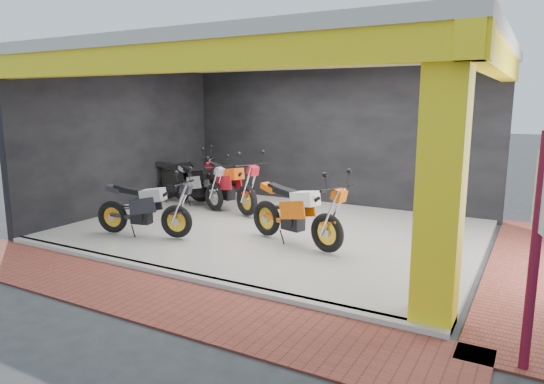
# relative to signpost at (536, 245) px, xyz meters

# --- Properties ---
(ground) EXTENTS (80.00, 80.00, 0.00)m
(ground) POSITION_rel_signpost_xyz_m (-4.76, 1.35, -1.33)
(ground) COLOR #2D2D30
(ground) RESTS_ON ground
(showroom_floor) EXTENTS (8.00, 6.00, 0.10)m
(showroom_floor) POSITION_rel_signpost_xyz_m (-4.76, 3.35, -1.28)
(showroom_floor) COLOR silver
(showroom_floor) RESTS_ON ground
(showroom_ceiling) EXTENTS (8.40, 6.40, 0.20)m
(showroom_ceiling) POSITION_rel_signpost_xyz_m (-4.76, 3.35, 2.27)
(showroom_ceiling) COLOR beige
(showroom_ceiling) RESTS_ON corner_column
(back_wall) EXTENTS (8.20, 0.20, 3.50)m
(back_wall) POSITION_rel_signpost_xyz_m (-4.76, 6.45, 0.42)
(back_wall) COLOR black
(back_wall) RESTS_ON ground
(left_wall) EXTENTS (0.20, 6.20, 3.50)m
(left_wall) POSITION_rel_signpost_xyz_m (-8.86, 3.35, 0.42)
(left_wall) COLOR black
(left_wall) RESTS_ON ground
(corner_column) EXTENTS (0.50, 0.50, 3.50)m
(corner_column) POSITION_rel_signpost_xyz_m (-1.01, 0.60, 0.42)
(corner_column) COLOR yellow
(corner_column) RESTS_ON ground
(header_beam_front) EXTENTS (8.40, 0.30, 0.40)m
(header_beam_front) POSITION_rel_signpost_xyz_m (-4.76, 0.35, 1.97)
(header_beam_front) COLOR yellow
(header_beam_front) RESTS_ON corner_column
(header_beam_right) EXTENTS (0.30, 6.40, 0.40)m
(header_beam_right) POSITION_rel_signpost_xyz_m (-0.76, 3.35, 1.97)
(header_beam_right) COLOR yellow
(header_beam_right) RESTS_ON corner_column
(floor_kerb) EXTENTS (8.00, 0.20, 0.10)m
(floor_kerb) POSITION_rel_signpost_xyz_m (-4.76, 0.33, -1.28)
(floor_kerb) COLOR silver
(floor_kerb) RESTS_ON ground
(paver_front) EXTENTS (9.00, 1.40, 0.03)m
(paver_front) POSITION_rel_signpost_xyz_m (-4.76, -0.45, -1.31)
(paver_front) COLOR brown
(paver_front) RESTS_ON ground
(paver_right) EXTENTS (1.40, 7.00, 0.03)m
(paver_right) POSITION_rel_signpost_xyz_m (0.04, 3.35, -1.31)
(paver_right) COLOR brown
(paver_right) RESTS_ON ground
(signpost) EXTENTS (0.13, 0.33, 2.42)m
(signpost) POSITION_rel_signpost_xyz_m (0.00, 0.00, 0.00)
(signpost) COLOR maroon
(signpost) RESTS_ON ground
(moto_hero) EXTENTS (2.46, 1.47, 1.41)m
(moto_hero) POSITION_rel_signpost_xyz_m (-3.13, 2.30, -0.52)
(moto_hero) COLOR #E35809
(moto_hero) RESTS_ON showroom_floor
(moto_row_a) EXTENTS (2.27, 1.28, 1.31)m
(moto_row_a) POSITION_rel_signpost_xyz_m (-5.99, 1.75, -0.57)
(moto_row_a) COLOR black
(moto_row_a) RESTS_ON showroom_floor
(moto_row_b) EXTENTS (2.27, 1.37, 1.31)m
(moto_row_b) POSITION_rel_signpost_xyz_m (-6.79, 4.07, -0.57)
(moto_row_b) COLOR #A6A8AE
(moto_row_b) RESTS_ON showroom_floor
(moto_row_c) EXTENTS (2.54, 1.72, 1.46)m
(moto_row_c) POSITION_rel_signpost_xyz_m (-5.79, 3.94, -0.50)
(moto_row_c) COLOR red
(moto_row_c) RESTS_ON showroom_floor
(moto_row_d) EXTENTS (2.48, 1.54, 1.42)m
(moto_row_d) POSITION_rel_signpost_xyz_m (-7.66, 4.69, -0.52)
(moto_row_d) COLOR black
(moto_row_d) RESTS_ON showroom_floor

